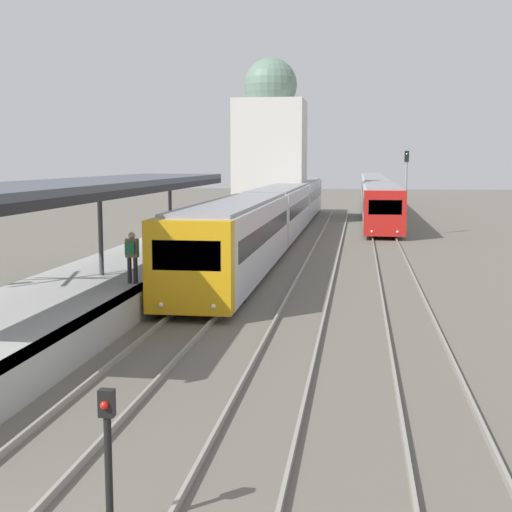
{
  "coord_description": "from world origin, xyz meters",
  "views": [
    {
      "loc": [
        5.03,
        -6.33,
        4.84
      ],
      "look_at": [
        1.65,
        16.99,
        1.7
      ],
      "focal_mm": 50.0,
      "sensor_mm": 36.0,
      "label": 1
    }
  ],
  "objects_px": {
    "train_near": "(280,209)",
    "train_far": "(375,191)",
    "person_on_platform": "(132,253)",
    "signal_mast_far": "(406,183)",
    "signal_post_near": "(108,445)"
  },
  "relations": [
    {
      "from": "person_on_platform",
      "to": "train_far",
      "type": "xyz_separation_m",
      "value": [
        8.78,
        53.29,
        -0.14
      ]
    },
    {
      "from": "person_on_platform",
      "to": "signal_post_near",
      "type": "bearing_deg",
      "value": -73.24
    },
    {
      "from": "person_on_platform",
      "to": "train_far",
      "type": "relative_size",
      "value": 0.03
    },
    {
      "from": "train_near",
      "to": "train_far",
      "type": "relative_size",
      "value": 0.8
    },
    {
      "from": "train_far",
      "to": "signal_post_near",
      "type": "xyz_separation_m",
      "value": [
        -4.73,
        -66.76,
        -0.56
      ]
    },
    {
      "from": "signal_post_near",
      "to": "signal_mast_far",
      "type": "distance_m",
      "value": 39.34
    },
    {
      "from": "signal_mast_far",
      "to": "train_near",
      "type": "bearing_deg",
      "value": -166.1
    },
    {
      "from": "person_on_platform",
      "to": "train_far",
      "type": "distance_m",
      "value": 54.01
    },
    {
      "from": "person_on_platform",
      "to": "signal_mast_far",
      "type": "bearing_deg",
      "value": 68.08
    },
    {
      "from": "train_far",
      "to": "signal_mast_far",
      "type": "bearing_deg",
      "value": -87.12
    },
    {
      "from": "train_near",
      "to": "train_far",
      "type": "distance_m",
      "value": 30.67
    },
    {
      "from": "train_far",
      "to": "signal_mast_far",
      "type": "distance_m",
      "value": 28.05
    },
    {
      "from": "signal_mast_far",
      "to": "train_far",
      "type": "bearing_deg",
      "value": 92.88
    },
    {
      "from": "train_near",
      "to": "train_far",
      "type": "xyz_separation_m",
      "value": [
        6.6,
        29.95,
        -0.02
      ]
    },
    {
      "from": "train_near",
      "to": "signal_mast_far",
      "type": "xyz_separation_m",
      "value": [
        8.01,
        1.98,
        1.65
      ]
    }
  ]
}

